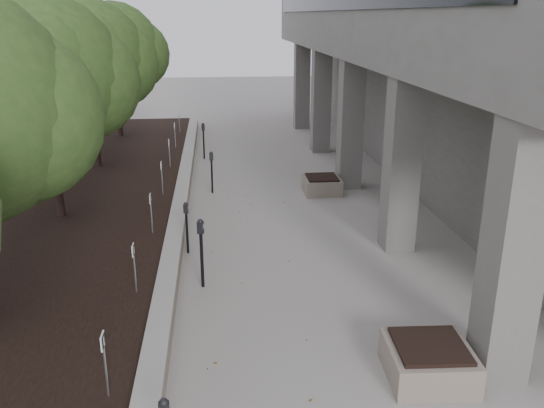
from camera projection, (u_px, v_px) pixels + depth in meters
retaining_wall at (181, 204)px, 15.68m from camera, size 0.39×26.00×0.50m
planting_bed at (45, 210)px, 15.34m from camera, size 7.00×26.00×0.40m
crabapple_tree_3 at (48, 109)px, 13.53m from camera, size 4.60×4.00×5.44m
crabapple_tree_4 at (90, 84)px, 18.24m from camera, size 4.60×4.00×5.44m
crabapple_tree_5 at (115, 70)px, 22.95m from camera, size 4.60×4.00×5.44m
parking_sign_2 at (105, 366)px, 7.42m from camera, size 0.04×0.22×0.96m
parking_sign_3 at (135, 269)px, 10.25m from camera, size 0.04×0.22×0.96m
parking_sign_4 at (151, 214)px, 13.07m from camera, size 0.04×0.22×0.96m
parking_sign_5 at (162, 178)px, 15.90m from camera, size 0.04×0.22×0.96m
parking_sign_6 at (170, 153)px, 18.73m from camera, size 0.04×0.22×0.96m
parking_sign_7 at (175, 135)px, 21.55m from camera, size 0.04×0.22×0.96m
parking_sign_8 at (179, 121)px, 24.38m from camera, size 0.04×0.22×0.96m
parking_meter_2 at (202, 253)px, 11.25m from camera, size 0.17×0.14×1.48m
parking_meter_3 at (187, 228)px, 12.90m from camera, size 0.14×0.11×1.25m
parking_meter_4 at (212, 172)px, 17.29m from camera, size 0.14×0.11×1.32m
parking_meter_5 at (204, 141)px, 21.42m from camera, size 0.14×0.10×1.40m
planter_front at (429, 361)px, 8.53m from camera, size 1.31×1.31×0.58m
planter_back at (322, 184)px, 17.46m from camera, size 1.12×1.12×0.52m
berry_scatter at (252, 271)px, 12.15m from camera, size 3.30×14.10×0.02m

